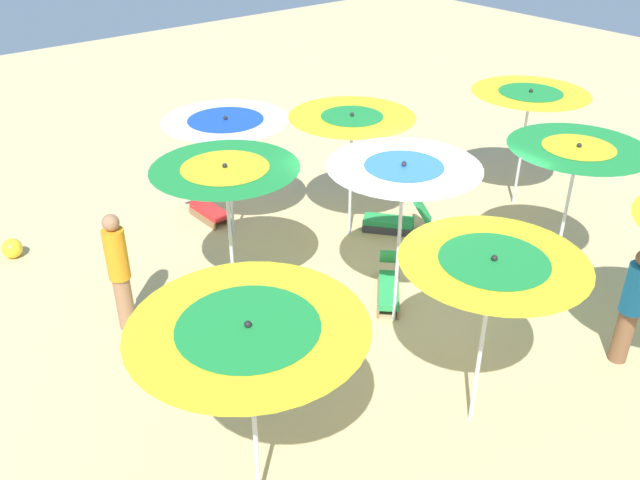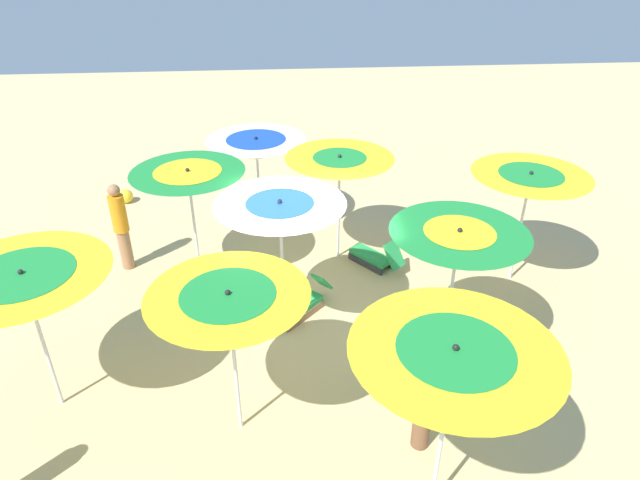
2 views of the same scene
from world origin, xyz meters
name	(u,v)px [view 1 (image 1 of 2)]	position (x,y,z in m)	size (l,w,h in m)	color
ground	(406,305)	(0.00, 0.00, -0.02)	(37.15, 37.15, 0.04)	#D1B57F
beach_umbrella_0	(226,132)	(3.47, 0.87, 1.93)	(2.10, 2.10, 2.20)	silver
beach_umbrella_1	(226,179)	(1.59, 2.03, 2.09)	(2.04, 2.04, 2.32)	silver
beach_umbrella_2	(249,343)	(-1.54, 3.73, 2.08)	(2.23, 2.23, 2.33)	silver
beach_umbrella_3	(352,126)	(2.17, -0.74, 2.03)	(2.09, 2.09, 2.27)	silver
beach_umbrella_4	(403,179)	(-0.18, 0.43, 2.27)	(2.02, 2.02, 2.51)	silver
beach_umbrella_5	(492,277)	(-2.19, 1.10, 2.05)	(2.01, 2.01, 2.32)	silver
beach_umbrella_6	(529,101)	(1.09, -4.03, 2.06)	(2.10, 2.10, 2.27)	silver
beach_umbrella_7	(577,157)	(-1.13, -2.04, 2.23)	(1.97, 1.97, 2.44)	silver
lounger_0	(389,287)	(0.29, 0.09, 0.20)	(1.12, 1.09, 0.59)	olive
lounger_1	(207,208)	(4.30, 0.92, 0.20)	(1.20, 0.39, 0.56)	olive
lounger_2	(395,220)	(1.74, -1.44, 0.22)	(1.16, 1.04, 0.70)	#333338
beachgoer_0	(119,270)	(2.10, 3.52, 0.96)	(0.30, 0.30, 1.82)	#A3704C
beachgoer_1	(632,305)	(-2.70, -1.31, 0.89)	(0.30, 0.30, 1.71)	brown
beach_ball	(12,248)	(5.11, 4.20, 0.17)	(0.34, 0.34, 0.34)	yellow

